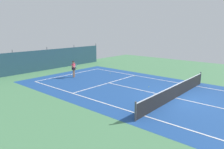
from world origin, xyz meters
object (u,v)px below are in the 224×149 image
(tennis_ball_midcourt, at_px, (149,87))
(tennis_ball_by_sideline, at_px, (110,74))
(parked_car, at_px, (58,58))
(tennis_net, at_px, (176,91))
(tennis_ball_near_player, at_px, (134,76))
(tennis_player, at_px, (74,68))

(tennis_ball_midcourt, bearing_deg, tennis_ball_by_sideline, 73.00)
(parked_car, bearing_deg, tennis_net, -105.29)
(tennis_net, bearing_deg, parked_car, 81.07)
(tennis_net, bearing_deg, tennis_ball_by_sideline, 71.20)
(tennis_net, bearing_deg, tennis_ball_near_player, 58.88)
(tennis_ball_by_sideline, xyz_separation_m, parked_car, (-0.16, 9.37, 0.81))
(tennis_ball_near_player, bearing_deg, tennis_net, -121.12)
(tennis_net, height_order, parked_car, parked_car)
(tennis_ball_midcourt, distance_m, parked_car, 15.46)
(tennis_player, xyz_separation_m, parked_car, (3.44, 7.68, -0.12))
(tennis_player, distance_m, parked_car, 8.41)
(tennis_ball_near_player, bearing_deg, tennis_ball_by_sideline, 103.44)
(tennis_net, height_order, tennis_player, tennis_player)
(parked_car, bearing_deg, tennis_player, -120.47)
(tennis_player, height_order, parked_car, parked_car)
(tennis_ball_near_player, height_order, tennis_ball_midcourt, same)
(parked_car, bearing_deg, tennis_ball_by_sideline, -95.39)
(tennis_ball_near_player, distance_m, tennis_ball_midcourt, 4.05)
(tennis_ball_by_sideline, bearing_deg, tennis_net, -108.80)
(tennis_ball_midcourt, bearing_deg, tennis_player, 102.98)
(tennis_ball_near_player, bearing_deg, tennis_player, 133.63)
(tennis_player, relative_size, tennis_ball_midcourt, 24.85)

